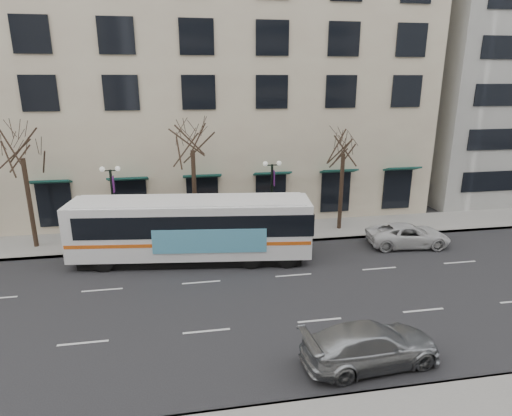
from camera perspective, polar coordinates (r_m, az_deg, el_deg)
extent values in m
plane|color=black|center=(20.97, -7.00, -12.61)|extent=(160.00, 160.00, 0.00)
cube|color=gray|center=(29.65, 1.75, -3.24)|extent=(80.00, 4.00, 0.15)
cube|color=#C5B196|center=(39.32, -12.49, 19.05)|extent=(40.00, 20.00, 24.00)
cylinder|color=black|center=(29.59, -27.90, 0.38)|extent=(0.28, 0.28, 5.74)
cylinder|color=black|center=(28.04, -8.19, 1.62)|extent=(0.28, 0.28, 5.95)
cylinder|color=black|center=(30.04, 11.26, 2.01)|extent=(0.28, 0.28, 5.46)
cylinder|color=black|center=(27.93, -18.40, -0.17)|extent=(0.16, 0.16, 5.00)
cylinder|color=black|center=(28.67, -17.97, -4.66)|extent=(0.36, 0.36, 0.30)
cube|color=black|center=(27.35, -18.87, 4.75)|extent=(0.90, 0.06, 0.06)
sphere|color=silver|center=(27.40, -19.82, 4.89)|extent=(0.32, 0.32, 0.32)
sphere|color=silver|center=(27.26, -17.96, 5.01)|extent=(0.32, 0.32, 0.32)
cube|color=#5F1E74|center=(27.51, -18.46, 3.03)|extent=(0.04, 0.45, 1.00)
cylinder|color=black|center=(28.15, 2.11, 0.84)|extent=(0.16, 0.16, 5.00)
cylinder|color=black|center=(28.89, 2.06, -3.64)|extent=(0.36, 0.36, 0.30)
cube|color=black|center=(27.57, 2.17, 5.74)|extent=(0.90, 0.06, 0.06)
sphere|color=silver|center=(27.46, 1.25, 5.92)|extent=(0.32, 0.32, 0.32)
sphere|color=silver|center=(27.65, 3.09, 5.97)|extent=(0.32, 0.32, 0.32)
cube|color=#5F1E74|center=(27.77, 2.39, 4.03)|extent=(0.04, 0.45, 1.00)
cube|color=white|center=(24.94, -8.64, -2.52)|extent=(13.88, 4.59, 3.12)
cube|color=black|center=(25.58, -8.47, -6.24)|extent=(12.75, 4.10, 0.51)
cube|color=black|center=(24.76, -7.91, -1.46)|extent=(13.34, 4.57, 1.25)
cube|color=orange|center=(25.13, -8.59, -3.68)|extent=(13.75, 4.60, 0.20)
cube|color=#56AED2|center=(23.55, -6.20, -4.43)|extent=(6.21, 0.83, 1.36)
cube|color=white|center=(24.46, -8.81, 1.01)|extent=(13.17, 4.21, 0.09)
cylinder|color=black|center=(25.25, -19.68, -6.79)|extent=(1.17, 0.45, 1.14)
cylinder|color=black|center=(27.56, -18.18, -4.63)|extent=(1.17, 0.45, 1.14)
cylinder|color=black|center=(24.16, -0.67, -6.81)|extent=(1.17, 0.45, 1.14)
cylinder|color=black|center=(26.57, -0.88, -4.55)|extent=(1.17, 0.45, 1.14)
cylinder|color=black|center=(24.31, 4.18, -6.70)|extent=(1.17, 0.45, 1.14)
cylinder|color=black|center=(26.71, 3.52, -4.46)|extent=(1.17, 0.45, 1.14)
imported|color=#9A9DA1|center=(17.27, 15.08, -17.22)|extent=(5.47, 2.61, 1.54)
imported|color=silver|center=(28.96, 19.61, -3.41)|extent=(5.37, 2.90, 1.43)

